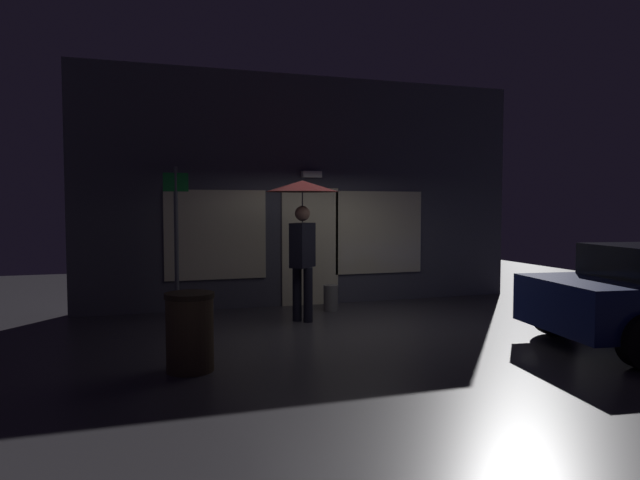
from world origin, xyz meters
name	(u,v)px	position (x,y,z in m)	size (l,w,h in m)	color
ground_plane	(352,328)	(0.00, 0.00, 0.00)	(18.00, 18.00, 0.00)	#38353A
building_facade	(307,192)	(0.00, 2.34, 2.12)	(8.47, 0.48, 4.29)	#4C4C56
person_with_umbrella	(302,211)	(-0.59, 0.68, 1.78)	(1.17, 1.17, 2.27)	black
street_sign_post	(176,234)	(-2.50, 1.44, 1.41)	(0.40, 0.07, 2.50)	#595B60
sidewalk_bollard	(331,298)	(0.15, 1.44, 0.23)	(0.26, 0.26, 0.46)	slate
trash_bin	(190,332)	(-2.58, -1.60, 0.45)	(0.56, 0.56, 0.89)	#473823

